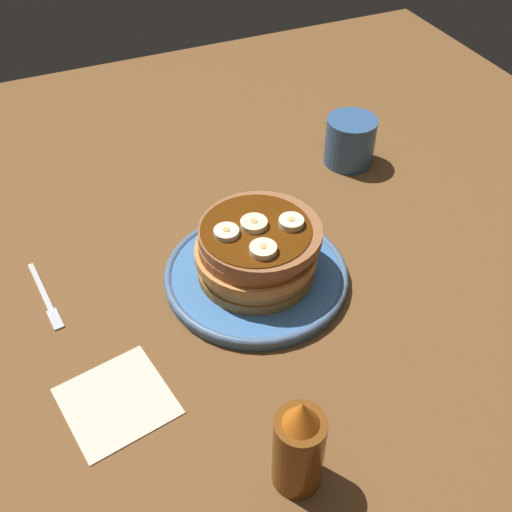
{
  "coord_description": "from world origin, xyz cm",
  "views": [
    {
      "loc": [
        -51.65,
        22.45,
        57.17
      ],
      "look_at": [
        0.0,
        0.0,
        4.37
      ],
      "focal_mm": 42.85,
      "sensor_mm": 36.0,
      "label": 1
    }
  ],
  "objects_px": {
    "napkin": "(117,401)",
    "syrup_bottle": "(299,447)",
    "pancake_stack": "(257,250)",
    "banana_slice_2": "(263,250)",
    "fork": "(46,298)",
    "coffee_mug": "(349,139)",
    "plate": "(256,275)",
    "banana_slice_3": "(226,232)",
    "banana_slice_1": "(291,222)",
    "banana_slice_0": "(254,224)"
  },
  "relations": [
    {
      "from": "napkin",
      "to": "syrup_bottle",
      "type": "distance_m",
      "value": 0.22
    },
    {
      "from": "pancake_stack",
      "to": "banana_slice_2",
      "type": "distance_m",
      "value": 0.06
    },
    {
      "from": "pancake_stack",
      "to": "fork",
      "type": "distance_m",
      "value": 0.28
    },
    {
      "from": "coffee_mug",
      "to": "fork",
      "type": "height_order",
      "value": "coffee_mug"
    },
    {
      "from": "plate",
      "to": "banana_slice_3",
      "type": "xyz_separation_m",
      "value": [
        0.01,
        0.04,
        0.08
      ]
    },
    {
      "from": "banana_slice_2",
      "to": "coffee_mug",
      "type": "relative_size",
      "value": 0.29
    },
    {
      "from": "pancake_stack",
      "to": "syrup_bottle",
      "type": "bearing_deg",
      "value": 164.47
    },
    {
      "from": "banana_slice_3",
      "to": "fork",
      "type": "distance_m",
      "value": 0.25
    },
    {
      "from": "fork",
      "to": "napkin",
      "type": "bearing_deg",
      "value": -166.22
    },
    {
      "from": "banana_slice_1",
      "to": "napkin",
      "type": "xyz_separation_m",
      "value": [
        -0.1,
        0.26,
        -0.09
      ]
    },
    {
      "from": "plate",
      "to": "syrup_bottle",
      "type": "bearing_deg",
      "value": 164.78
    },
    {
      "from": "plate",
      "to": "banana_slice_2",
      "type": "distance_m",
      "value": 0.09
    },
    {
      "from": "banana_slice_0",
      "to": "napkin",
      "type": "bearing_deg",
      "value": 118.6
    },
    {
      "from": "fork",
      "to": "banana_slice_1",
      "type": "bearing_deg",
      "value": -105.63
    },
    {
      "from": "banana_slice_1",
      "to": "syrup_bottle",
      "type": "height_order",
      "value": "syrup_bottle"
    },
    {
      "from": "coffee_mug",
      "to": "fork",
      "type": "xyz_separation_m",
      "value": [
        -0.12,
        0.51,
        -0.04
      ]
    },
    {
      "from": "plate",
      "to": "syrup_bottle",
      "type": "relative_size",
      "value": 1.89
    },
    {
      "from": "napkin",
      "to": "syrup_bottle",
      "type": "height_order",
      "value": "syrup_bottle"
    },
    {
      "from": "banana_slice_1",
      "to": "banana_slice_2",
      "type": "xyz_separation_m",
      "value": [
        -0.03,
        0.05,
        0.0
      ]
    },
    {
      "from": "banana_slice_0",
      "to": "plate",
      "type": "bearing_deg",
      "value": -175.95
    },
    {
      "from": "plate",
      "to": "banana_slice_0",
      "type": "xyz_separation_m",
      "value": [
        0.01,
        0.0,
        0.08
      ]
    },
    {
      "from": "banana_slice_1",
      "to": "banana_slice_2",
      "type": "height_order",
      "value": "same"
    },
    {
      "from": "banana_slice_2",
      "to": "banana_slice_0",
      "type": "bearing_deg",
      "value": -9.98
    },
    {
      "from": "banana_slice_3",
      "to": "coffee_mug",
      "type": "height_order",
      "value": "banana_slice_3"
    },
    {
      "from": "banana_slice_0",
      "to": "napkin",
      "type": "distance_m",
      "value": 0.26
    },
    {
      "from": "plate",
      "to": "fork",
      "type": "height_order",
      "value": "plate"
    },
    {
      "from": "pancake_stack",
      "to": "banana_slice_2",
      "type": "xyz_separation_m",
      "value": [
        -0.04,
        0.01,
        0.04
      ]
    },
    {
      "from": "banana_slice_3",
      "to": "coffee_mug",
      "type": "relative_size",
      "value": 0.28
    },
    {
      "from": "banana_slice_3",
      "to": "napkin",
      "type": "bearing_deg",
      "value": 123.02
    },
    {
      "from": "pancake_stack",
      "to": "coffee_mug",
      "type": "relative_size",
      "value": 1.45
    },
    {
      "from": "banana_slice_0",
      "to": "coffee_mug",
      "type": "distance_m",
      "value": 0.32
    },
    {
      "from": "banana_slice_3",
      "to": "plate",
      "type": "bearing_deg",
      "value": -98.16
    },
    {
      "from": "banana_slice_1",
      "to": "coffee_mug",
      "type": "bearing_deg",
      "value": -44.96
    },
    {
      "from": "pancake_stack",
      "to": "banana_slice_1",
      "type": "bearing_deg",
      "value": -104.95
    },
    {
      "from": "napkin",
      "to": "pancake_stack",
      "type": "bearing_deg",
      "value": -62.74
    },
    {
      "from": "banana_slice_0",
      "to": "fork",
      "type": "xyz_separation_m",
      "value": [
        0.07,
        0.26,
        -0.09
      ]
    },
    {
      "from": "plate",
      "to": "pancake_stack",
      "type": "relative_size",
      "value": 1.5
    },
    {
      "from": "coffee_mug",
      "to": "syrup_bottle",
      "type": "xyz_separation_m",
      "value": [
        -0.46,
        0.32,
        0.02
      ]
    },
    {
      "from": "plate",
      "to": "fork",
      "type": "bearing_deg",
      "value": 73.94
    },
    {
      "from": "coffee_mug",
      "to": "napkin",
      "type": "distance_m",
      "value": 0.55
    },
    {
      "from": "banana_slice_0",
      "to": "banana_slice_1",
      "type": "xyz_separation_m",
      "value": [
        -0.02,
        -0.04,
        0.0
      ]
    },
    {
      "from": "plate",
      "to": "banana_slice_0",
      "type": "distance_m",
      "value": 0.08
    },
    {
      "from": "napkin",
      "to": "fork",
      "type": "height_order",
      "value": "fork"
    },
    {
      "from": "coffee_mug",
      "to": "banana_slice_2",
      "type": "bearing_deg",
      "value": 132.69
    },
    {
      "from": "pancake_stack",
      "to": "banana_slice_2",
      "type": "height_order",
      "value": "banana_slice_2"
    },
    {
      "from": "napkin",
      "to": "plate",
      "type": "bearing_deg",
      "value": -62.78
    },
    {
      "from": "coffee_mug",
      "to": "napkin",
      "type": "bearing_deg",
      "value": 123.5
    },
    {
      "from": "banana_slice_0",
      "to": "syrup_bottle",
      "type": "xyz_separation_m",
      "value": [
        -0.27,
        0.07,
        -0.03
      ]
    },
    {
      "from": "napkin",
      "to": "banana_slice_3",
      "type": "bearing_deg",
      "value": -56.98
    },
    {
      "from": "napkin",
      "to": "banana_slice_2",
      "type": "bearing_deg",
      "value": -71.44
    }
  ]
}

